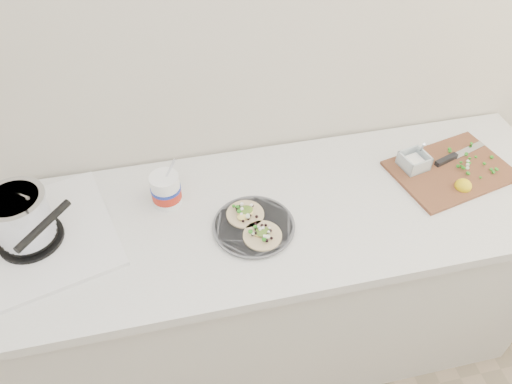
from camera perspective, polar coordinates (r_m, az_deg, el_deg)
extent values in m
cube|color=beige|center=(1.62, -7.26, 14.52)|extent=(3.50, 0.05, 2.60)
cube|color=silver|center=(2.02, -3.88, -11.79)|extent=(2.40, 0.62, 0.86)
cube|color=silver|center=(1.64, -4.51, -3.78)|extent=(2.44, 0.66, 0.04)
cube|color=silver|center=(1.71, -24.16, -5.10)|extent=(0.58, 0.56, 0.01)
cylinder|color=black|center=(1.70, -24.30, -4.81)|extent=(0.20, 0.20, 0.01)
torus|color=black|center=(1.69, -24.45, -4.48)|extent=(0.17, 0.17, 0.02)
cylinder|color=silver|center=(1.63, -25.33, -2.53)|extent=(0.17, 0.17, 0.15)
cylinder|color=#525358|center=(1.60, -0.27, -3.99)|extent=(0.25, 0.25, 0.01)
cylinder|color=#525358|center=(1.59, -0.27, -3.87)|extent=(0.26, 0.26, 0.00)
cylinder|color=white|center=(1.67, -10.26, 0.25)|extent=(0.10, 0.10, 0.12)
cylinder|color=red|center=(1.67, -10.21, -0.02)|extent=(0.10, 0.10, 0.04)
cylinder|color=#192D99|center=(1.66, -10.29, 0.43)|extent=(0.10, 0.10, 0.01)
cube|color=brown|center=(1.92, 21.36, 2.32)|extent=(0.46, 0.37, 0.01)
cube|color=white|center=(1.87, 17.58, 3.28)|extent=(0.06, 0.06, 0.03)
ellipsoid|color=yellow|center=(1.85, 22.67, 0.86)|extent=(0.06, 0.06, 0.05)
cube|color=silver|center=(2.02, 23.07, 4.43)|extent=(0.15, 0.08, 0.00)
cube|color=black|center=(1.93, 20.92, 3.48)|extent=(0.10, 0.05, 0.02)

